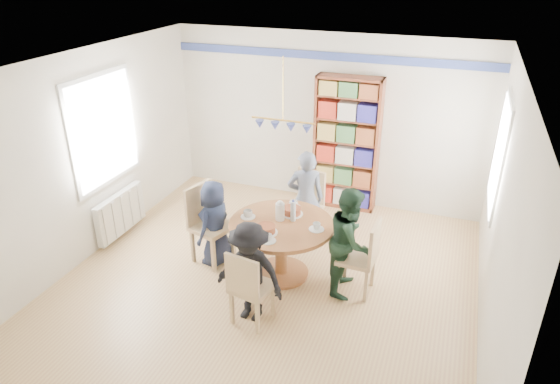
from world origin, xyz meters
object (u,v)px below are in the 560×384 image
at_px(chair_right, 364,255).
at_px(person_far, 305,198).
at_px(dining_table, 281,237).
at_px(radiator, 121,213).
at_px(person_right, 350,241).
at_px(person_near, 250,273).
at_px(bookshelf, 346,145).
at_px(chair_far, 307,201).
at_px(chair_left, 207,220).
at_px(person_left, 215,223).
at_px(chair_near, 248,286).

distance_m(chair_right, person_far, 1.33).
bearing_deg(dining_table, radiator, 176.92).
relative_size(radiator, dining_table, 0.77).
relative_size(person_right, person_far, 0.97).
relative_size(person_near, bookshelf, 0.57).
xyz_separation_m(dining_table, person_near, (-0.04, -0.91, 0.05)).
relative_size(radiator, chair_far, 1.01).
xyz_separation_m(dining_table, chair_right, (1.04, -0.01, -0.02)).
bearing_deg(person_near, chair_left, 141.46).
height_order(chair_left, person_left, person_left).
xyz_separation_m(radiator, person_far, (2.56, 0.72, 0.34)).
xyz_separation_m(radiator, person_right, (3.39, -0.12, 0.32)).
height_order(dining_table, chair_far, chair_far).
relative_size(chair_far, person_far, 0.71).
distance_m(person_right, bookshelf, 2.27).
height_order(radiator, chair_far, chair_far).
xyz_separation_m(dining_table, person_right, (0.86, 0.01, 0.12)).
xyz_separation_m(chair_left, person_far, (1.09, 0.84, 0.11)).
height_order(chair_left, chair_right, chair_left).
bearing_deg(radiator, bookshelf, 36.07).
height_order(person_right, person_far, person_far).
distance_m(person_right, person_near, 1.29).
bearing_deg(chair_near, person_far, 88.49).
height_order(dining_table, person_near, person_near).
distance_m(person_far, person_near, 1.76).
relative_size(chair_far, person_near, 0.82).
bearing_deg(chair_left, dining_table, -0.96).
bearing_deg(chair_near, chair_right, 43.78).
xyz_separation_m(chair_right, bookshelf, (-0.76, 2.18, 0.51)).
relative_size(chair_right, bookshelf, 0.46).
bearing_deg(chair_right, chair_left, 179.32).
bearing_deg(person_near, person_far, 91.34).
bearing_deg(person_left, radiator, -86.49).
bearing_deg(bookshelf, chair_left, -121.61).
distance_m(dining_table, chair_near, 1.02).
xyz_separation_m(chair_near, person_near, (-0.03, 0.11, 0.09)).
distance_m(dining_table, chair_left, 1.05).
height_order(chair_right, person_left, person_left).
bearing_deg(chair_far, person_right, -50.63).
bearing_deg(chair_near, chair_far, 89.85).
relative_size(chair_left, person_right, 0.79).
xyz_separation_m(person_far, bookshelf, (0.24, 1.32, 0.34)).
bearing_deg(person_near, radiator, 161.06).
bearing_deg(person_far, chair_near, 67.81).
bearing_deg(person_near, chair_right, 43.63).
distance_m(person_near, bookshelf, 3.13).
bearing_deg(person_near, person_right, 49.41).
bearing_deg(chair_far, dining_table, -89.78).
bearing_deg(person_far, person_right, 113.76).
bearing_deg(chair_near, bookshelf, 84.83).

